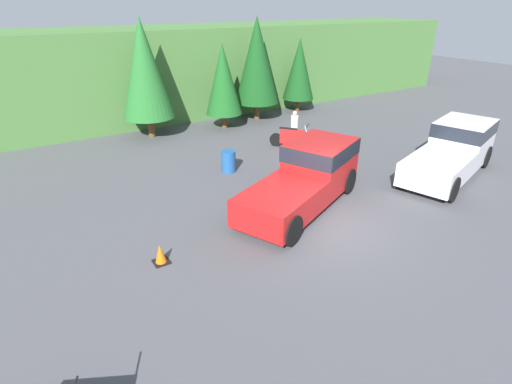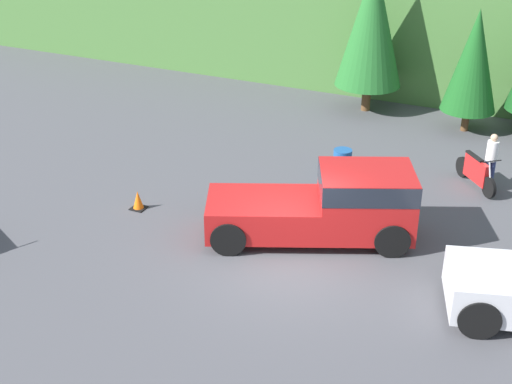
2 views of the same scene
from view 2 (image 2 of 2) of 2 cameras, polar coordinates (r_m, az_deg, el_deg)
ground_plane at (r=17.96m, az=2.64°, el=-5.72°), size 80.00×80.00×0.00m
hillside_backdrop at (r=31.43m, az=14.44°, el=12.64°), size 44.00×6.00×4.97m
tree_left at (r=27.49m, az=9.23°, el=13.15°), size 2.53×2.53×5.75m
tree_mid_left at (r=26.36m, az=17.02°, el=10.01°), size 1.94×1.94×4.42m
pickup_truck_red at (r=18.64m, az=6.02°, el=-0.92°), size 5.66×3.93×1.95m
dirt_bike at (r=22.60m, az=17.19°, el=1.52°), size 1.48×1.71×1.16m
rider_person at (r=22.67m, az=18.30°, el=2.63°), size 0.48×0.48×1.67m
traffic_cone at (r=20.65m, az=-9.42°, el=-0.69°), size 0.42×0.42×0.55m
steel_barrel at (r=22.48m, az=6.92°, el=2.33°), size 0.58×0.58×0.88m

